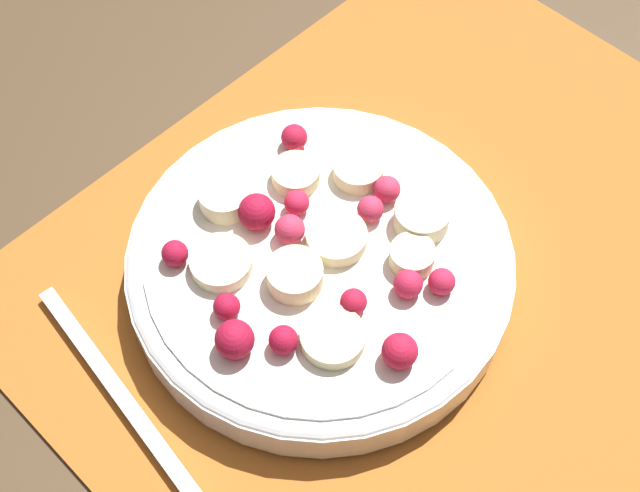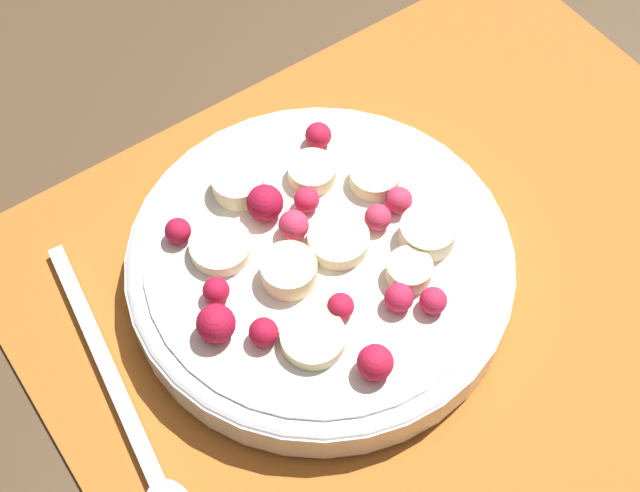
% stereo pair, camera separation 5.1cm
% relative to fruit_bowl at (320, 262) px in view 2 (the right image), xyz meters
% --- Properties ---
extents(ground_plane, '(3.00, 3.00, 0.00)m').
position_rel_fruit_bowl_xyz_m(ground_plane, '(0.06, -0.03, -0.02)').
color(ground_plane, '#4C3823').
extents(placemat, '(0.46, 0.37, 0.01)m').
position_rel_fruit_bowl_xyz_m(placemat, '(0.06, -0.03, -0.02)').
color(placemat, '#B26023').
rests_on(placemat, ground_plane).
extents(fruit_bowl, '(0.23, 0.23, 0.05)m').
position_rel_fruit_bowl_xyz_m(fruit_bowl, '(0.00, 0.00, 0.00)').
color(fruit_bowl, white).
rests_on(fruit_bowl, placemat).
extents(spoon, '(0.04, 0.20, 0.01)m').
position_rel_fruit_bowl_xyz_m(spoon, '(-0.14, -0.03, -0.01)').
color(spoon, silver).
rests_on(spoon, placemat).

